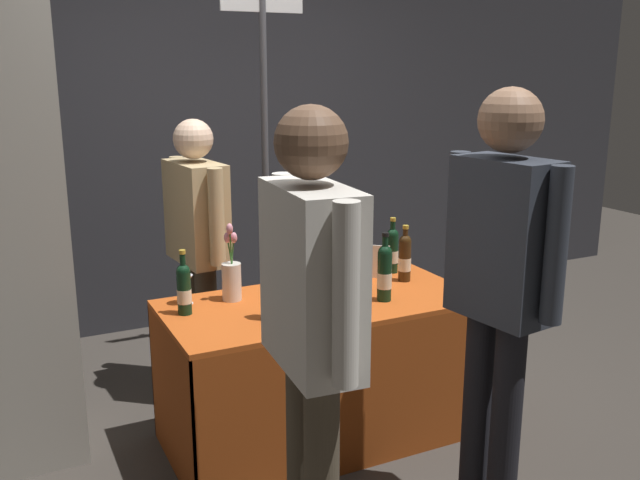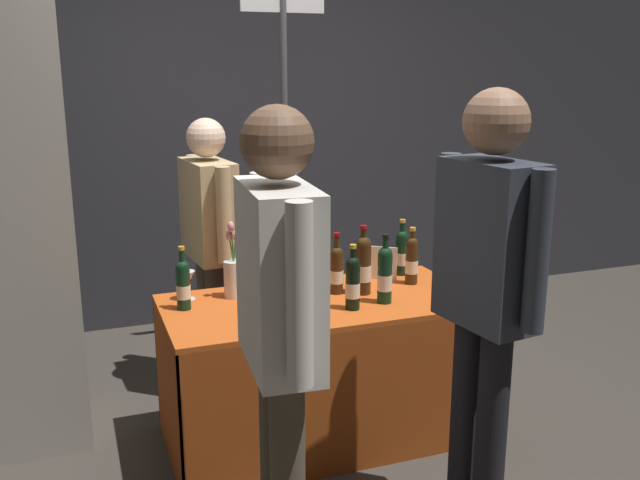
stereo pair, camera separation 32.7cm
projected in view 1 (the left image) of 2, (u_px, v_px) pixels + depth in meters
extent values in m
plane|color=#38332D|center=(320.00, 435.00, 3.52)|extent=(12.00, 12.00, 0.00)
cube|color=#2D2D33|center=(197.00, 103.00, 4.85)|extent=(7.99, 0.12, 3.14)
cube|color=#B74C19|center=(320.00, 303.00, 3.35)|extent=(1.50, 0.73, 0.02)
cube|color=#963E14|center=(355.00, 402.00, 3.12)|extent=(1.50, 0.01, 0.70)
cube|color=#963E14|center=(291.00, 346.00, 3.75)|extent=(1.50, 0.01, 0.70)
cube|color=#963E14|center=(172.00, 403.00, 3.12)|extent=(0.01, 0.73, 0.70)
cube|color=#963E14|center=(443.00, 346.00, 3.75)|extent=(0.01, 0.73, 0.70)
cylinder|color=#38230F|center=(360.00, 268.00, 3.44)|extent=(0.08, 0.08, 0.25)
sphere|color=#38230F|center=(361.00, 243.00, 3.41)|extent=(0.08, 0.08, 0.08)
cylinder|color=#38230F|center=(361.00, 236.00, 3.40)|extent=(0.03, 0.03, 0.07)
cylinder|color=maroon|center=(361.00, 226.00, 3.39)|extent=(0.03, 0.03, 0.02)
cylinder|color=beige|center=(360.00, 272.00, 3.44)|extent=(0.08, 0.08, 0.08)
cylinder|color=black|center=(273.00, 295.00, 3.08)|extent=(0.08, 0.08, 0.22)
sphere|color=black|center=(273.00, 271.00, 3.05)|extent=(0.07, 0.07, 0.07)
cylinder|color=black|center=(273.00, 263.00, 3.04)|extent=(0.03, 0.03, 0.07)
cylinder|color=black|center=(273.00, 254.00, 3.03)|extent=(0.03, 0.03, 0.02)
cylinder|color=beige|center=(274.00, 299.00, 3.08)|extent=(0.08, 0.08, 0.07)
cylinder|color=black|center=(184.00, 293.00, 3.14)|extent=(0.06, 0.06, 0.20)
sphere|color=black|center=(183.00, 271.00, 3.12)|extent=(0.06, 0.06, 0.06)
cylinder|color=black|center=(183.00, 263.00, 3.11)|extent=(0.03, 0.03, 0.08)
cylinder|color=#B7932D|center=(182.00, 252.00, 3.09)|extent=(0.03, 0.03, 0.02)
cylinder|color=beige|center=(184.00, 296.00, 3.14)|extent=(0.07, 0.07, 0.06)
cylinder|color=black|center=(392.00, 253.00, 3.78)|extent=(0.07, 0.07, 0.21)
sphere|color=black|center=(393.00, 235.00, 3.76)|extent=(0.06, 0.06, 0.06)
cylinder|color=black|center=(393.00, 228.00, 3.75)|extent=(0.03, 0.03, 0.07)
cylinder|color=#B7932D|center=(393.00, 219.00, 3.73)|extent=(0.03, 0.03, 0.02)
cylinder|color=beige|center=(392.00, 256.00, 3.79)|extent=(0.07, 0.07, 0.07)
cylinder|color=#38230F|center=(316.00, 291.00, 3.14)|extent=(0.07, 0.07, 0.22)
sphere|color=#38230F|center=(316.00, 268.00, 3.12)|extent=(0.07, 0.07, 0.07)
cylinder|color=#38230F|center=(316.00, 259.00, 3.11)|extent=(0.03, 0.03, 0.08)
cylinder|color=#B7932D|center=(316.00, 248.00, 3.09)|extent=(0.03, 0.03, 0.02)
cylinder|color=beige|center=(316.00, 294.00, 3.15)|extent=(0.07, 0.07, 0.07)
cylinder|color=#38230F|center=(334.00, 273.00, 3.44)|extent=(0.07, 0.07, 0.21)
sphere|color=#38230F|center=(334.00, 253.00, 3.41)|extent=(0.07, 0.07, 0.07)
cylinder|color=#38230F|center=(334.00, 244.00, 3.40)|extent=(0.03, 0.03, 0.09)
cylinder|color=maroon|center=(334.00, 234.00, 3.39)|extent=(0.03, 0.03, 0.02)
cylinder|color=beige|center=(334.00, 276.00, 3.44)|extent=(0.07, 0.07, 0.07)
cylinder|color=#38230F|center=(405.00, 261.00, 3.63)|extent=(0.06, 0.06, 0.22)
sphere|color=#38230F|center=(405.00, 241.00, 3.60)|extent=(0.06, 0.06, 0.06)
cylinder|color=#38230F|center=(405.00, 235.00, 3.59)|extent=(0.03, 0.03, 0.07)
cylinder|color=#B7932D|center=(406.00, 227.00, 3.58)|extent=(0.03, 0.03, 0.02)
cylinder|color=beige|center=(405.00, 264.00, 3.63)|extent=(0.07, 0.07, 0.07)
cylinder|color=#192333|center=(301.00, 279.00, 3.25)|extent=(0.07, 0.07, 0.25)
sphere|color=#192333|center=(300.00, 253.00, 3.22)|extent=(0.06, 0.06, 0.06)
cylinder|color=#192333|center=(300.00, 244.00, 3.21)|extent=(0.03, 0.03, 0.08)
cylinder|color=#B7932D|center=(300.00, 234.00, 3.20)|extent=(0.03, 0.03, 0.02)
cylinder|color=beige|center=(301.00, 283.00, 3.26)|extent=(0.07, 0.07, 0.08)
cylinder|color=black|center=(355.00, 285.00, 3.22)|extent=(0.07, 0.07, 0.22)
sphere|color=black|center=(355.00, 263.00, 3.19)|extent=(0.07, 0.07, 0.07)
cylinder|color=black|center=(355.00, 255.00, 3.18)|extent=(0.03, 0.03, 0.07)
cylinder|color=#B7932D|center=(356.00, 246.00, 3.17)|extent=(0.03, 0.03, 0.02)
cylinder|color=beige|center=(355.00, 289.00, 3.22)|extent=(0.07, 0.07, 0.07)
cylinder|color=black|center=(384.00, 276.00, 3.32)|extent=(0.07, 0.07, 0.24)
sphere|color=black|center=(385.00, 252.00, 3.29)|extent=(0.07, 0.07, 0.07)
cylinder|color=black|center=(385.00, 244.00, 3.28)|extent=(0.03, 0.03, 0.08)
cylinder|color=black|center=(385.00, 234.00, 3.27)|extent=(0.03, 0.03, 0.02)
cylinder|color=beige|center=(384.00, 280.00, 3.32)|extent=(0.07, 0.07, 0.08)
cylinder|color=silver|center=(186.00, 303.00, 3.30)|extent=(0.07, 0.07, 0.00)
cylinder|color=silver|center=(185.00, 297.00, 3.29)|extent=(0.01, 0.01, 0.06)
cone|color=silver|center=(185.00, 283.00, 3.27)|extent=(0.08, 0.08, 0.07)
cylinder|color=#590C19|center=(185.00, 287.00, 3.28)|extent=(0.04, 0.04, 0.02)
cylinder|color=silver|center=(232.00, 282.00, 3.33)|extent=(0.09, 0.09, 0.18)
cylinder|color=#38722D|center=(231.00, 255.00, 3.30)|extent=(0.03, 0.05, 0.26)
ellipsoid|color=pink|center=(230.00, 229.00, 3.24)|extent=(0.03, 0.03, 0.05)
cylinder|color=#38722D|center=(231.00, 260.00, 3.30)|extent=(0.04, 0.01, 0.22)
ellipsoid|color=pink|center=(227.00, 238.00, 3.27)|extent=(0.03, 0.03, 0.05)
cylinder|color=#38722D|center=(232.00, 259.00, 3.33)|extent=(0.02, 0.04, 0.21)
ellipsoid|color=pink|center=(234.00, 238.00, 3.30)|extent=(0.03, 0.03, 0.05)
cube|color=silver|center=(373.00, 261.00, 3.69)|extent=(0.15, 0.12, 0.18)
cylinder|color=#4C4233|center=(196.00, 322.00, 4.00)|extent=(0.12, 0.12, 0.77)
cylinder|color=#4C4233|center=(208.00, 332.00, 3.85)|extent=(0.12, 0.12, 0.77)
cube|color=tan|center=(196.00, 212.00, 3.76)|extent=(0.26, 0.47, 0.55)
sphere|color=beige|center=(193.00, 139.00, 3.67)|extent=(0.21, 0.21, 0.21)
cylinder|color=tan|center=(178.00, 201.00, 3.98)|extent=(0.08, 0.08, 0.50)
cylinder|color=tan|center=(217.00, 217.00, 3.54)|extent=(0.08, 0.08, 0.50)
cylinder|color=black|center=(506.00, 426.00, 2.75)|extent=(0.12, 0.12, 0.87)
cylinder|color=black|center=(477.00, 410.00, 2.87)|extent=(0.12, 0.12, 0.87)
cube|color=#2D333D|center=(503.00, 239.00, 2.63)|extent=(0.26, 0.42, 0.62)
sphere|color=#8C664C|center=(511.00, 120.00, 2.52)|extent=(0.24, 0.24, 0.24)
cylinder|color=#2D333D|center=(556.00, 246.00, 2.43)|extent=(0.08, 0.08, 0.57)
cylinder|color=#2D333D|center=(457.00, 222.00, 2.81)|extent=(0.08, 0.08, 0.57)
cylinder|color=#4C4233|center=(303.00, 463.00, 2.50)|extent=(0.12, 0.12, 0.85)
cube|color=beige|center=(311.00, 278.00, 2.25)|extent=(0.25, 0.48, 0.60)
sphere|color=brown|center=(311.00, 142.00, 2.14)|extent=(0.23, 0.23, 0.23)
cylinder|color=beige|center=(346.00, 296.00, 1.99)|extent=(0.08, 0.08, 0.55)
cylinder|color=beige|center=(284.00, 250.00, 2.49)|extent=(0.08, 0.08, 0.55)
cylinder|color=#47474C|center=(265.00, 175.00, 4.37)|extent=(0.04, 0.04, 2.31)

